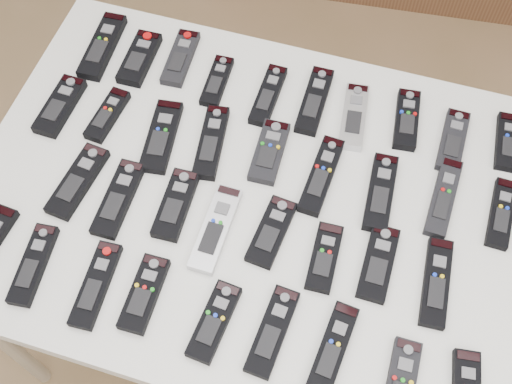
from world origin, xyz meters
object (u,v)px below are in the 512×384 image
(remote_2, at_px, (181,58))
(remote_4, at_px, (268,95))
(remote_12, at_px, (162,136))
(remote_29, at_px, (96,285))
(remote_9, at_px, (509,142))
(remote_21, at_px, (176,205))
(remote_5, at_px, (314,101))
(remote_16, at_px, (380,193))
(remote_20, at_px, (118,199))
(remote_23, at_px, (271,232))
(table, at_px, (256,209))
(remote_11, at_px, (107,115))
(remote_17, at_px, (443,197))
(remote_19, at_px, (78,181))
(remote_13, at_px, (211,142))
(remote_32, at_px, (272,331))
(remote_33, at_px, (332,349))
(remote_6, at_px, (354,117))
(remote_0, at_px, (103,46))
(remote_28, at_px, (33,265))
(remote_31, at_px, (214,322))
(remote_15, at_px, (321,175))
(remote_22, at_px, (216,229))
(remote_14, at_px, (269,152))
(remote_30, at_px, (144,294))
(remote_1, at_px, (139,58))
(remote_18, at_px, (501,213))
(remote_25, at_px, (378,263))
(remote_26, at_px, (436,282))
(remote_7, at_px, (407,120))
(remote_3, at_px, (217,81))
(remote_24, at_px, (324,257))

(remote_2, distance_m, remote_4, 0.24)
(remote_12, relative_size, remote_29, 1.04)
(remote_9, distance_m, remote_21, 0.76)
(remote_5, bearing_deg, remote_16, -45.77)
(remote_20, distance_m, remote_23, 0.34)
(table, bearing_deg, remote_11, 165.59)
(remote_17, xyz_separation_m, remote_19, (-0.77, -0.19, 0.00))
(remote_13, height_order, remote_32, remote_13)
(remote_9, distance_m, remote_33, 0.64)
(remote_6, distance_m, remote_9, 0.35)
(remote_0, bearing_deg, remote_32, -46.57)
(remote_28, xyz_separation_m, remote_31, (0.39, -0.01, 0.00))
(remote_15, xyz_separation_m, remote_22, (-0.18, -0.19, -0.00))
(remote_14, height_order, remote_15, remote_15)
(remote_5, relative_size, remote_30, 1.18)
(remote_1, xyz_separation_m, remote_18, (0.90, -0.17, -0.00))
(remote_4, relative_size, remote_29, 0.94)
(remote_17, xyz_separation_m, remote_28, (-0.77, -0.40, 0.00))
(remote_6, relative_size, remote_30, 1.11)
(remote_4, height_order, remote_25, remote_4)
(remote_26, xyz_separation_m, remote_31, (-0.40, -0.21, 0.00))
(remote_7, height_order, remote_32, remote_7)
(remote_9, distance_m, remote_19, 0.97)
(remote_3, distance_m, remote_28, 0.60)
(remote_21, distance_m, remote_29, 0.23)
(remote_15, height_order, remote_32, remote_15)
(remote_9, bearing_deg, remote_14, -163.40)
(remote_19, bearing_deg, remote_2, 82.90)
(remote_13, distance_m, remote_24, 0.37)
(remote_0, xyz_separation_m, remote_22, (0.43, -0.40, -0.00))
(remote_14, bearing_deg, remote_12, -175.06)
(remote_12, xyz_separation_m, remote_24, (0.43, -0.18, 0.00))
(remote_14, xyz_separation_m, remote_15, (0.13, -0.03, 0.00))
(remote_21, bearing_deg, remote_18, 13.05)
(remote_16, relative_size, remote_20, 1.00)
(remote_19, bearing_deg, remote_22, 2.22)
(remote_5, relative_size, remote_24, 1.27)
(remote_22, relative_size, remote_24, 1.36)
(table, height_order, remote_31, remote_31)
(remote_1, distance_m, remote_13, 0.31)
(remote_3, xyz_separation_m, remote_16, (0.44, -0.19, 0.00))
(remote_6, relative_size, remote_18, 1.07)
(remote_21, bearing_deg, remote_16, 18.52)
(remote_20, xyz_separation_m, remote_25, (0.57, 0.02, 0.00))
(remote_18, bearing_deg, remote_28, -154.45)
(remote_12, distance_m, remote_28, 0.40)
(remote_4, distance_m, remote_13, 0.19)
(remote_15, distance_m, remote_24, 0.20)
(remote_13, xyz_separation_m, remote_32, (0.26, -0.38, -0.00))
(remote_2, bearing_deg, remote_19, -106.55)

